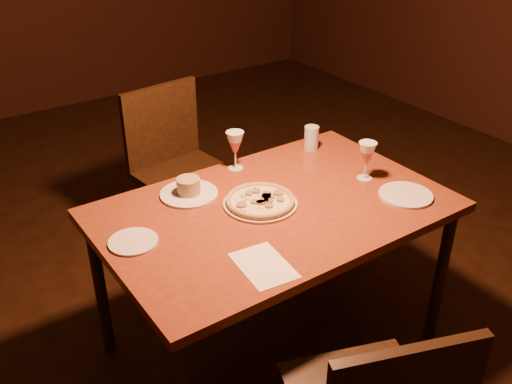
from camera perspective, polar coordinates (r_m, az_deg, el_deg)
floor at (r=2.88m, az=-0.94°, el=-13.35°), size 7.00×7.00×0.00m
dining_table at (r=2.38m, az=1.81°, el=-2.81°), size 1.42×0.92×0.76m
chair_far at (r=3.17m, az=-7.78°, el=2.70°), size 0.52×0.52×0.96m
pizza_plate at (r=2.34m, az=0.43°, el=-0.90°), size 0.31×0.31×0.03m
ramekin_saucer at (r=2.42m, az=-6.74°, el=0.22°), size 0.25×0.25×0.08m
wine_glass_far at (r=2.60m, az=-2.09°, el=4.17°), size 0.08×0.08×0.18m
wine_glass_right at (r=2.55m, az=10.97°, el=3.08°), size 0.08×0.08×0.18m
water_tumbler at (r=2.81m, az=5.56°, el=5.41°), size 0.07×0.07×0.12m
side_plate_left at (r=2.16m, az=-12.19°, el=-4.87°), size 0.18×0.18×0.01m
side_plate_near at (r=2.49m, az=14.75°, el=-0.29°), size 0.23×0.23×0.01m
menu_card at (r=2.00m, az=0.77°, el=-7.36°), size 0.19×0.26×0.00m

